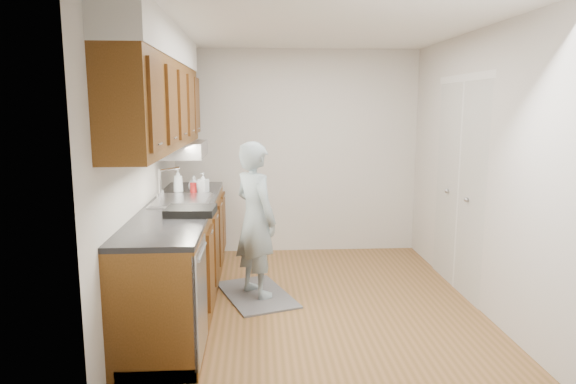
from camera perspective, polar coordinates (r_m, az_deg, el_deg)
The scene contains 15 objects.
floor at distance 4.95m, azimuth 2.57°, elevation -12.03°, with size 3.50×3.50×0.00m, color brown.
ceiling at distance 4.65m, azimuth 2.81°, elevation 17.95°, with size 3.50×3.50×0.00m, color white.
wall_left at distance 4.72m, azimuth -15.75°, elevation 2.25°, with size 0.02×3.50×2.50m, color beige.
wall_right at distance 5.03m, azimuth 19.96°, elevation 2.47°, with size 0.02×3.50×2.50m, color beige.
wall_back at distance 6.37m, azimuth 0.99°, elevation 4.43°, with size 3.00×0.02×2.50m, color beige.
counter at distance 4.82m, azimuth -11.83°, elevation -6.70°, with size 0.64×2.80×1.30m.
upper_cabinets at distance 4.70m, azimuth -13.99°, elevation 10.85°, with size 0.47×2.80×1.21m.
closet_door at distance 5.32m, azimuth 18.43°, elevation 0.48°, with size 0.02×1.22×2.05m, color silver.
floor_mat at distance 5.10m, azimuth -3.53°, elevation -11.28°, with size 0.56×0.96×0.02m, color slate.
person at distance 4.86m, azimuth -3.63°, elevation -1.91°, with size 0.59×0.39×1.68m, color #879BA4.
soap_bottle_a at distance 5.31m, azimuth -12.11°, elevation 1.21°, with size 0.10×0.10×0.26m, color silver.
soap_bottle_b at distance 5.34m, azimuth -9.41°, elevation 1.05°, with size 0.09×0.09×0.20m, color silver.
soap_bottle_c at distance 5.45m, azimuth -10.41°, elevation 0.96°, with size 0.12×0.12×0.16m, color silver.
soda_can at distance 5.23m, azimuth -10.47°, elevation 0.38°, with size 0.07×0.07×0.12m, color #A51C1C.
dish_rack at distance 4.28m, azimuth -10.75°, elevation -2.07°, with size 0.39×0.33×0.06m, color black.
Camera 1 is at (-0.50, -4.58, 1.82)m, focal length 32.00 mm.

